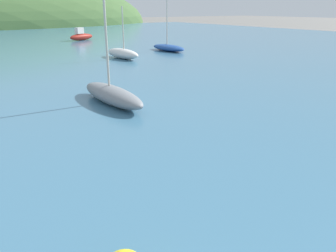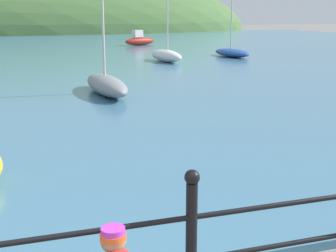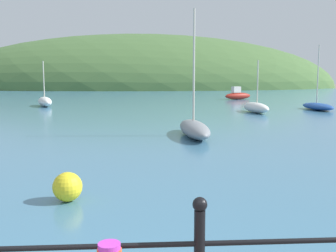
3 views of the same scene
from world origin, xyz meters
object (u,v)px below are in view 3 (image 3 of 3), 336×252
Objects in this scene: boat_white_sailboat at (238,95)px; boat_far_right at (318,106)px; boat_blue_hull at (194,128)px; boat_green_fishing at (45,101)px; boat_twin_mast at (256,107)px; mooring_buoy at (67,187)px.

boat_far_right is at bearing -78.40° from boat_white_sailboat.
boat_blue_hull is at bearing -107.45° from boat_white_sailboat.
boat_far_right is at bearing -12.69° from boat_green_fishing.
boat_white_sailboat is 11.28m from boat_far_right.
boat_blue_hull reaches higher than boat_twin_mast.
boat_green_fishing is 14.10m from boat_twin_mast.
boat_white_sailboat is 16.65m from boat_green_fishing.
boat_green_fishing is 16.29m from boat_blue_hull.
boat_blue_hull is at bearing -118.39° from boat_twin_mast.
boat_white_sailboat is 5.67× the size of mooring_buoy.
boat_blue_hull is at bearing 66.20° from mooring_buoy.
mooring_buoy is at bearing -109.04° from boat_white_sailboat.
boat_twin_mast is at bearing -160.58° from boat_far_right.
mooring_buoy is (5.40, -20.76, -0.09)m from boat_green_fishing.
boat_white_sailboat is at bearing 70.96° from mooring_buoy.
boat_green_fishing is 6.34× the size of mooring_buoy.
boat_far_right is 8.07× the size of mooring_buoy.
boat_green_fishing is at bearing 157.46° from boat_twin_mast.
mooring_buoy is at bearing -75.42° from boat_green_fishing.
boat_blue_hull is at bearing -131.50° from boat_far_right.
boat_blue_hull reaches higher than boat_white_sailboat.
boat_blue_hull is 1.42× the size of boat_twin_mast.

